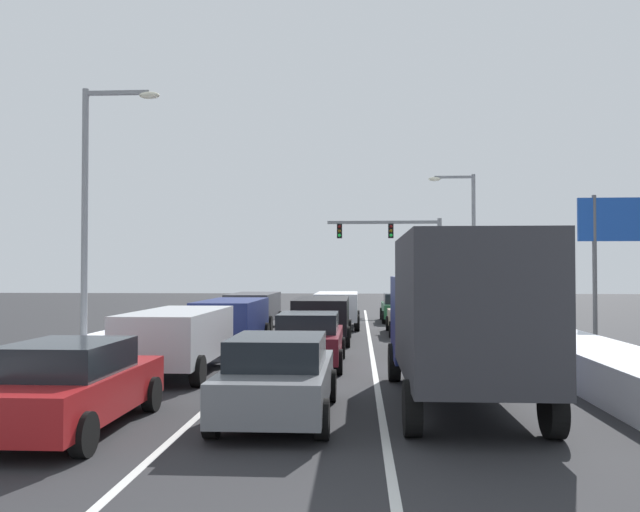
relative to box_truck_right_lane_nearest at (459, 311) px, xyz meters
The scene contains 21 objects.
ground_plane 7.75m from the box_truck_right_lane_nearest, 115.78° to the left, with size 120.00×120.00×0.00m, color #28282B.
lane_stripe_between_right_lane_and_center_lane 10.95m from the box_truck_right_lane_nearest, 98.36° to the left, with size 0.14×42.96×0.01m, color silver.
lane_stripe_between_center_lane_and_left_lane 11.92m from the box_truck_right_lane_nearest, 114.97° to the left, with size 0.14×42.96×0.01m, color silver.
snow_bank_right_shoulder 11.40m from the box_truck_right_lane_nearest, 70.72° to the left, with size 2.02×42.96×0.89m, color white.
snow_bank_left_shoulder 14.90m from the box_truck_right_lane_nearest, 133.90° to the left, with size 2.10×42.96×0.53m, color white.
box_truck_right_lane_nearest is the anchor object (origin of this frame).
sedan_charcoal_right_lane_second 8.31m from the box_truck_right_lane_nearest, 87.40° to the left, with size 2.00×4.50×1.51m.
sedan_tan_right_lane_third 15.10m from the box_truck_right_lane_nearest, 89.10° to the left, with size 2.00×4.50×1.51m.
sedan_green_right_lane_fourth 22.07m from the box_truck_right_lane_nearest, 89.51° to the left, with size 2.00×4.50×1.51m.
sedan_gray_center_lane_nearest 3.84m from the box_truck_right_lane_nearest, 160.63° to the right, with size 2.00×4.50×1.51m.
sedan_maroon_center_lane_second 6.52m from the box_truck_right_lane_nearest, 122.13° to the left, with size 2.00×4.50×1.51m.
suv_black_center_lane_third 12.24m from the box_truck_right_lane_nearest, 106.08° to the left, with size 2.16×4.90×1.67m.
suv_white_center_lane_fourth 18.34m from the box_truck_right_lane_nearest, 99.53° to the left, with size 2.16×4.90×1.67m.
sedan_red_left_lane_nearest 7.35m from the box_truck_right_lane_nearest, 160.75° to the right, with size 2.00×4.50×1.51m.
suv_silver_left_lane_second 7.64m from the box_truck_right_lane_nearest, 151.85° to the left, with size 2.16×4.90×1.67m.
suv_navy_left_lane_third 11.84m from the box_truck_right_lane_nearest, 123.40° to the left, with size 2.16×4.90×1.67m.
suv_charcoal_left_lane_fourth 18.46m from the box_truck_right_lane_nearest, 111.94° to the left, with size 2.16×4.90×1.67m.
traffic_light_gantry 30.31m from the box_truck_right_lane_nearest, 88.10° to the left, with size 7.54×0.47×6.20m.
street_lamp_right_mid 24.88m from the box_truck_right_lane_nearest, 80.26° to the left, with size 2.66×0.36×8.23m.
street_lamp_left_mid 14.11m from the box_truck_right_lane_nearest, 142.64° to the left, with size 2.66×0.36×8.88m.
roadside_sign_right 13.87m from the box_truck_right_lane_nearest, 56.00° to the left, with size 3.20×0.16×5.50m.
Camera 1 is at (1.28, -4.31, 2.68)m, focal length 36.69 mm.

